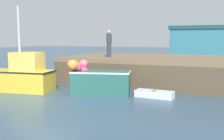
# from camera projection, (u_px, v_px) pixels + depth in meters

# --- Properties ---
(ground) EXTENTS (120.00, 160.00, 0.10)m
(ground) POSITION_uv_depth(u_px,v_px,m) (50.00, 99.00, 12.58)
(ground) COLOR #334C60
(pier) EXTENTS (10.56, 6.51, 1.69)m
(pier) POSITION_uv_depth(u_px,v_px,m) (147.00, 62.00, 16.79)
(pier) COLOR brown
(pier) RESTS_ON ground
(fishing_boat_near_left) EXTENTS (3.72, 1.92, 4.58)m
(fishing_boat_near_left) POSITION_uv_depth(u_px,v_px,m) (22.00, 76.00, 14.17)
(fishing_boat_near_left) COLOR gold
(fishing_boat_near_left) RESTS_ON ground
(fishing_boat_near_right) EXTENTS (3.37, 2.05, 1.81)m
(fishing_boat_near_right) POSITION_uv_depth(u_px,v_px,m) (98.00, 80.00, 13.40)
(fishing_boat_near_right) COLOR #23564C
(fishing_boat_near_right) RESTS_ON ground
(rowboat) EXTENTS (1.92, 0.86, 0.37)m
(rowboat) POSITION_uv_depth(u_px,v_px,m) (154.00, 94.00, 12.69)
(rowboat) COLOR silver
(rowboat) RESTS_ON ground
(dockworker) EXTENTS (0.34, 0.34, 1.72)m
(dockworker) POSITION_uv_depth(u_px,v_px,m) (109.00, 44.00, 16.70)
(dockworker) COLOR #2D3342
(dockworker) RESTS_ON pier
(warehouse) EXTENTS (9.87, 7.14, 4.64)m
(warehouse) POSITION_uv_depth(u_px,v_px,m) (207.00, 43.00, 36.61)
(warehouse) COLOR #2D6B7A
(warehouse) RESTS_ON ground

